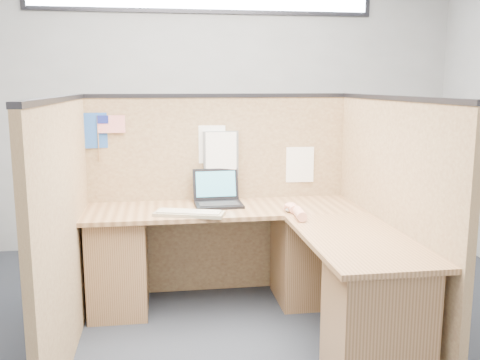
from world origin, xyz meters
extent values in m
plane|color=black|center=(0.00, 0.00, 0.00)|extent=(5.00, 5.00, 0.00)
plane|color=gray|center=(0.00, 2.25, 1.40)|extent=(5.00, 0.00, 5.00)
plane|color=gray|center=(0.00, -2.25, 1.40)|extent=(5.00, 0.00, 5.00)
cube|color=brown|center=(0.00, 1.00, 0.75)|extent=(2.05, 0.05, 1.50)
cube|color=#232328|center=(0.00, 1.00, 1.51)|extent=(2.05, 0.06, 0.03)
cube|color=brown|center=(-1.00, 0.10, 0.75)|extent=(0.05, 1.80, 1.50)
cube|color=#232328|center=(-1.00, 0.10, 1.51)|extent=(0.06, 1.80, 0.03)
cube|color=brown|center=(1.00, 0.10, 0.75)|extent=(0.05, 1.80, 1.50)
cube|color=#232328|center=(1.00, 0.10, 1.51)|extent=(0.06, 1.80, 0.03)
cube|color=brown|center=(0.00, 0.68, 0.71)|extent=(1.95, 0.60, 0.03)
cube|color=brown|center=(0.68, -0.20, 0.71)|extent=(0.60, 1.15, 0.03)
cube|color=brown|center=(-0.75, 0.68, 0.35)|extent=(0.40, 0.50, 0.70)
cube|color=brown|center=(0.60, 0.68, 0.35)|extent=(0.40, 0.50, 0.70)
cube|color=brown|center=(0.68, -0.52, 0.35)|extent=(0.50, 0.40, 0.70)
cube|color=black|center=(-0.03, 0.73, 0.74)|extent=(0.35, 0.26, 0.02)
cube|color=black|center=(-0.03, 0.89, 0.86)|extent=(0.34, 0.08, 0.23)
cube|color=teal|center=(-0.03, 0.88, 0.86)|extent=(0.30, 0.06, 0.19)
cube|color=gray|center=(-0.26, 0.48, 0.74)|extent=(0.49, 0.29, 0.02)
cube|color=silver|center=(-0.26, 0.48, 0.76)|extent=(0.44, 0.25, 0.01)
ellipsoid|color=silver|center=(0.45, 0.48, 0.75)|extent=(0.10, 0.06, 0.04)
ellipsoid|color=tan|center=(0.45, 0.47, 0.77)|extent=(0.08, 0.10, 0.05)
cylinder|color=tan|center=(0.45, 0.43, 0.76)|extent=(0.06, 0.05, 0.06)
cylinder|color=tan|center=(0.46, 0.29, 0.76)|extent=(0.09, 0.24, 0.07)
cube|color=#224F9F|center=(-0.88, 0.97, 1.27)|extent=(0.19, 0.03, 0.26)
cylinder|color=olive|center=(-0.88, 0.96, 1.21)|extent=(0.01, 0.01, 0.34)
cube|color=red|center=(-0.78, 0.96, 1.31)|extent=(0.20, 0.00, 0.13)
cube|color=navy|center=(-0.84, 0.95, 1.35)|extent=(0.08, 0.00, 0.06)
cube|color=slate|center=(0.01, 0.94, 1.09)|extent=(0.26, 0.05, 0.34)
cube|color=white|center=(0.01, 0.92, 1.11)|extent=(0.23, 0.01, 0.28)
cube|color=white|center=(-0.06, 0.97, 1.15)|extent=(0.22, 0.02, 0.29)
cube|color=white|center=(0.64, 0.97, 0.98)|extent=(0.22, 0.02, 0.28)
camera|label=1|loc=(-0.44, -3.02, 1.60)|focal=40.00mm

